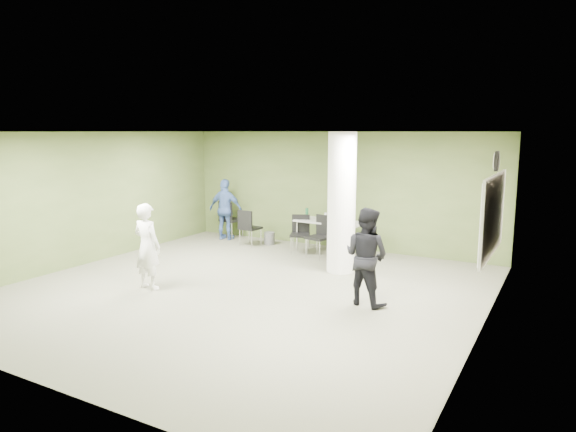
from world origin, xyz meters
The scene contains 17 objects.
floor centered at (0.00, 0.00, 0.00)m, with size 8.00×8.00×0.00m, color #525341.
ceiling centered at (0.00, 0.00, 2.80)m, with size 8.00×8.00×0.00m, color white.
wall_back centered at (0.00, 4.00, 1.40)m, with size 8.00×0.02×2.80m, color #425327.
wall_left centered at (-4.00, 0.00, 1.40)m, with size 0.02×8.00×2.80m, color #425327.
wall_right_cream centered at (4.00, 0.00, 1.40)m, with size 0.02×8.00×2.80m, color beige.
column centered at (1.00, 2.00, 1.40)m, with size 0.56×0.56×2.80m, color silver.
whiteboard centered at (3.92, 1.20, 1.50)m, with size 0.05×2.30×1.30m.
wall_clock centered at (3.92, 1.20, 2.35)m, with size 0.06×0.32×0.32m.
folding_table centered at (0.12, 3.35, 0.71)m, with size 1.63×0.78×1.01m.
wastebasket centered at (-1.55, 3.44, 0.15)m, with size 0.27×0.27×0.31m, color #4C4C4C.
chair_back_left centered at (-2.87, 3.56, 0.58)m, with size 0.57×0.57×0.99m.
chair_back_right centered at (-1.90, 3.01, 0.53)m, with size 0.49×0.49×0.91m.
chair_table_left centered at (-0.49, 3.07, 0.51)m, with size 0.57×0.57×0.88m.
chair_table_right centered at (0.13, 2.88, 0.55)m, with size 0.56×0.56×0.94m.
woman_white centered at (-1.57, -0.75, 0.78)m, with size 0.57×0.37×1.56m, color white.
man_black centered at (2.15, 0.36, 0.80)m, with size 0.78×0.61×1.60m, color black.
man_blue centered at (-2.85, 3.40, 0.79)m, with size 0.93×0.39×1.59m, color #3C5996.
Camera 1 is at (4.97, -7.34, 2.81)m, focal length 32.00 mm.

